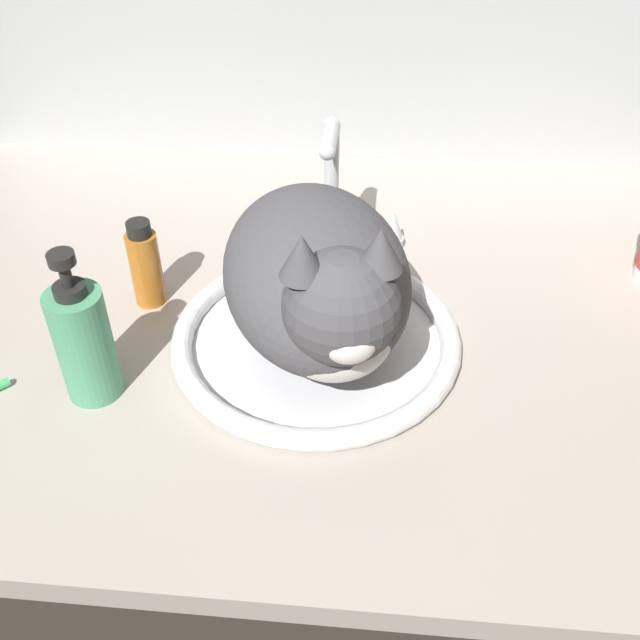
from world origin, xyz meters
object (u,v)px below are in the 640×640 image
(cat, at_px, (323,282))
(sink_basin, at_px, (320,339))
(amber_bottle, at_px, (145,265))
(faucet, at_px, (334,201))
(soap_pump_bottle, at_px, (84,342))

(cat, bearing_deg, sink_basin, 105.21)
(amber_bottle, bearing_deg, cat, -21.15)
(faucet, bearing_deg, amber_bottle, -147.28)
(soap_pump_bottle, bearing_deg, faucet, 51.85)
(faucet, xyz_separation_m, cat, (0.01, -0.23, 0.04))
(sink_basin, bearing_deg, amber_bottle, 163.08)
(sink_basin, relative_size, faucet, 1.75)
(faucet, bearing_deg, sink_basin, -90.00)
(sink_basin, relative_size, soap_pump_bottle, 1.86)
(cat, height_order, soap_pump_bottle, cat)
(sink_basin, bearing_deg, soap_pump_bottle, -158.34)
(soap_pump_bottle, bearing_deg, cat, 16.94)
(cat, relative_size, soap_pump_bottle, 2.24)
(cat, height_order, amber_bottle, cat)
(sink_basin, distance_m, soap_pump_bottle, 0.27)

